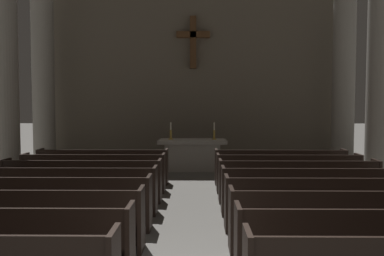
{
  "coord_description": "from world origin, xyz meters",
  "views": [
    {
      "loc": [
        0.17,
        -4.21,
        2.22
      ],
      "look_at": [
        0.0,
        8.54,
        1.44
      ],
      "focal_mm": 40.1,
      "sensor_mm": 36.0,
      "label": 1
    }
  ],
  "objects_px": {
    "pew_left_row_8": "(103,166)",
    "column_left_third": "(4,63)",
    "pew_right_row_8": "(280,167)",
    "pew_right_row_3": "(348,220)",
    "pew_left_row_3": "(26,219)",
    "candlestick_left": "(171,134)",
    "column_right_third": "(381,62)",
    "column_left_fourth": "(43,71)",
    "pew_left_row_4": "(50,202)",
    "pew_right_row_5": "(311,191)",
    "pew_right_row_7": "(288,173)",
    "pew_left_row_6": "(83,180)",
    "altar": "(192,154)",
    "pew_right_row_2": "(377,243)",
    "pew_left_row_5": "(68,190)",
    "pew_left_row_7": "(94,173)",
    "pew_right_row_6": "(298,181)",
    "candlestick_right": "(214,134)",
    "pew_right_row_4": "(327,203)",
    "column_right_fourth": "(344,70)"
  },
  "relations": [
    {
      "from": "pew_right_row_8",
      "to": "pew_right_row_3",
      "type": "bearing_deg",
      "value": -90.0
    },
    {
      "from": "pew_left_row_3",
      "to": "pew_right_row_7",
      "type": "relative_size",
      "value": 1.0
    },
    {
      "from": "pew_right_row_4",
      "to": "pew_right_row_5",
      "type": "xyz_separation_m",
      "value": [
        0.0,
        1.04,
        0.0
      ]
    },
    {
      "from": "pew_right_row_7",
      "to": "pew_right_row_5",
      "type": "bearing_deg",
      "value": -90.0
    },
    {
      "from": "pew_right_row_3",
      "to": "column_left_fourth",
      "type": "relative_size",
      "value": 0.52
    },
    {
      "from": "pew_left_row_4",
      "to": "pew_left_row_6",
      "type": "distance_m",
      "value": 2.08
    },
    {
      "from": "pew_left_row_5",
      "to": "candlestick_right",
      "type": "xyz_separation_m",
      "value": [
        3.09,
        5.44,
        0.7
      ]
    },
    {
      "from": "pew_left_row_8",
      "to": "pew_right_row_2",
      "type": "distance_m",
      "value": 7.87
    },
    {
      "from": "column_left_third",
      "to": "altar",
      "type": "bearing_deg",
      "value": 22.33
    },
    {
      "from": "pew_right_row_2",
      "to": "column_right_third",
      "type": "distance_m",
      "value": 7.56
    },
    {
      "from": "pew_left_row_6",
      "to": "pew_right_row_2",
      "type": "xyz_separation_m",
      "value": [
        4.77,
        -4.17,
        0.0
      ]
    },
    {
      "from": "pew_left_row_7",
      "to": "pew_right_row_5",
      "type": "relative_size",
      "value": 1.0
    },
    {
      "from": "pew_left_row_4",
      "to": "pew_right_row_8",
      "type": "xyz_separation_m",
      "value": [
        4.77,
        4.17,
        0.0
      ]
    },
    {
      "from": "pew_left_row_4",
      "to": "column_left_fourth",
      "type": "relative_size",
      "value": 0.52
    },
    {
      "from": "pew_left_row_8",
      "to": "pew_right_row_2",
      "type": "xyz_separation_m",
      "value": [
        4.77,
        -6.25,
        0.0
      ]
    },
    {
      "from": "pew_right_row_4",
      "to": "column_right_fourth",
      "type": "xyz_separation_m",
      "value": [
        2.73,
        7.36,
        2.81
      ]
    },
    {
      "from": "pew_right_row_3",
      "to": "altar",
      "type": "distance_m",
      "value": 7.89
    },
    {
      "from": "pew_left_row_6",
      "to": "pew_right_row_5",
      "type": "xyz_separation_m",
      "value": [
        4.77,
        -1.04,
        0.0
      ]
    },
    {
      "from": "pew_left_row_6",
      "to": "pew_left_row_7",
      "type": "distance_m",
      "value": 1.04
    },
    {
      "from": "pew_left_row_4",
      "to": "pew_right_row_5",
      "type": "xyz_separation_m",
      "value": [
        4.77,
        1.04,
        0.0
      ]
    },
    {
      "from": "pew_right_row_3",
      "to": "pew_right_row_5",
      "type": "relative_size",
      "value": 1.0
    },
    {
      "from": "pew_left_row_5",
      "to": "pew_left_row_4",
      "type": "bearing_deg",
      "value": -90.0
    },
    {
      "from": "column_right_third",
      "to": "pew_right_row_2",
      "type": "bearing_deg",
      "value": -112.91
    },
    {
      "from": "pew_left_row_5",
      "to": "pew_right_row_5",
      "type": "relative_size",
      "value": 1.0
    },
    {
      "from": "pew_left_row_7",
      "to": "candlestick_left",
      "type": "xyz_separation_m",
      "value": [
        1.69,
        3.35,
        0.7
      ]
    },
    {
      "from": "pew_left_row_5",
      "to": "pew_right_row_3",
      "type": "relative_size",
      "value": 1.0
    },
    {
      "from": "candlestick_left",
      "to": "altar",
      "type": "bearing_deg",
      "value": -0.0
    },
    {
      "from": "pew_right_row_6",
      "to": "pew_left_row_7",
      "type": "bearing_deg",
      "value": 167.69
    },
    {
      "from": "column_right_third",
      "to": "pew_right_row_5",
      "type": "bearing_deg",
      "value": -129.31
    },
    {
      "from": "pew_left_row_4",
      "to": "altar",
      "type": "xyz_separation_m",
      "value": [
        2.39,
        6.48,
        0.06
      ]
    },
    {
      "from": "pew_left_row_3",
      "to": "column_left_third",
      "type": "distance_m",
      "value": 6.69
    },
    {
      "from": "column_right_third",
      "to": "column_left_fourth",
      "type": "relative_size",
      "value": 1.0
    },
    {
      "from": "pew_left_row_3",
      "to": "altar",
      "type": "relative_size",
      "value": 1.59
    },
    {
      "from": "pew_left_row_8",
      "to": "column_left_third",
      "type": "distance_m",
      "value": 3.93
    },
    {
      "from": "pew_right_row_8",
      "to": "column_left_fourth",
      "type": "relative_size",
      "value": 0.52
    },
    {
      "from": "candlestick_left",
      "to": "column_right_third",
      "type": "bearing_deg",
      "value": -19.87
    },
    {
      "from": "candlestick_right",
      "to": "pew_right_row_3",
      "type": "bearing_deg",
      "value": -77.36
    },
    {
      "from": "column_right_third",
      "to": "pew_right_row_8",
      "type": "bearing_deg",
      "value": -175.6
    },
    {
      "from": "pew_right_row_2",
      "to": "candlestick_right",
      "type": "bearing_deg",
      "value": 101.14
    },
    {
      "from": "pew_right_row_7",
      "to": "pew_left_row_7",
      "type": "bearing_deg",
      "value": 180.0
    },
    {
      "from": "pew_right_row_2",
      "to": "pew_right_row_5",
      "type": "bearing_deg",
      "value": 90.0
    },
    {
      "from": "pew_left_row_4",
      "to": "column_right_third",
      "type": "distance_m",
      "value": 9.13
    },
    {
      "from": "pew_right_row_5",
      "to": "candlestick_right",
      "type": "xyz_separation_m",
      "value": [
        -1.69,
        5.44,
        0.7
      ]
    },
    {
      "from": "pew_left_row_4",
      "to": "column_right_third",
      "type": "relative_size",
      "value": 0.52
    },
    {
      "from": "pew_right_row_6",
      "to": "candlestick_right",
      "type": "distance_m",
      "value": 4.76
    },
    {
      "from": "pew_right_row_8",
      "to": "column_right_fourth",
      "type": "xyz_separation_m",
      "value": [
        2.73,
        3.2,
        2.81
      ]
    },
    {
      "from": "pew_right_row_6",
      "to": "column_left_third",
      "type": "xyz_separation_m",
      "value": [
        -7.5,
        2.29,
        2.81
      ]
    },
    {
      "from": "pew_right_row_3",
      "to": "pew_right_row_6",
      "type": "relative_size",
      "value": 1.0
    },
    {
      "from": "pew_right_row_7",
      "to": "pew_left_row_6",
      "type": "bearing_deg",
      "value": -167.69
    },
    {
      "from": "pew_right_row_3",
      "to": "altar",
      "type": "xyz_separation_m",
      "value": [
        -2.39,
        7.52,
        0.06
      ]
    }
  ]
}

